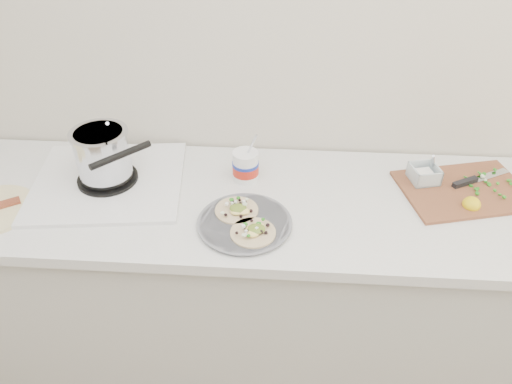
# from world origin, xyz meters

# --- Properties ---
(counter) EXTENTS (2.44, 0.66, 0.90)m
(counter) POSITION_xyz_m (0.00, 1.43, 0.45)
(counter) COLOR beige
(counter) RESTS_ON ground
(stove) EXTENTS (0.57, 0.54, 0.25)m
(stove) POSITION_xyz_m (-0.52, 1.47, 0.98)
(stove) COLOR silver
(stove) RESTS_ON counter
(taco_plate) EXTENTS (0.31, 0.31, 0.04)m
(taco_plate) POSITION_xyz_m (-0.01, 1.27, 0.92)
(taco_plate) COLOR slate
(taco_plate) RESTS_ON counter
(tub) EXTENTS (0.10, 0.10, 0.21)m
(tub) POSITION_xyz_m (-0.03, 1.53, 0.97)
(tub) COLOR white
(tub) RESTS_ON counter
(cutboard) EXTENTS (0.49, 0.39, 0.07)m
(cutboard) POSITION_xyz_m (0.73, 1.51, 0.92)
(cutboard) COLOR brown
(cutboard) RESTS_ON counter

